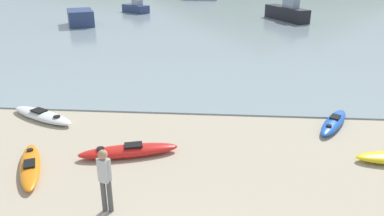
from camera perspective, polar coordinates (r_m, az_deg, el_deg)
The scene contains 9 objects.
bay_water at distance 48.98m, azimuth 3.37°, elevation 15.28°, with size 160.00×70.00×0.06m, color gray.
kayak_on_sand_0 at distance 15.52m, azimuth -21.86°, elevation -1.04°, with size 3.13×2.11×0.34m.
kayak_on_sand_1 at distance 14.76m, azimuth 20.78°, elevation -2.04°, with size 1.81×2.64×0.35m.
kayak_on_sand_3 at distance 11.97m, azimuth -9.62°, elevation -6.45°, with size 3.16×1.48×0.39m.
kayak_on_sand_4 at distance 12.07m, azimuth -23.43°, elevation -8.07°, with size 1.71×2.77×0.31m.
person_near_foreground at distance 9.26m, azimuth -13.13°, elevation -10.21°, with size 0.34×0.26×1.70m.
moored_boat_0 at distance 43.05m, azimuth -8.56°, elevation 14.84°, with size 3.36×3.09×1.41m.
moored_boat_1 at distance 38.30m, azimuth 14.26°, elevation 13.92°, with size 3.68×5.52×2.13m.
moored_boat_3 at distance 35.89m, azimuth -16.62°, elevation 13.07°, with size 3.27×3.91×1.35m.
Camera 1 is at (0.94, -3.76, 5.83)m, focal length 35.00 mm.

